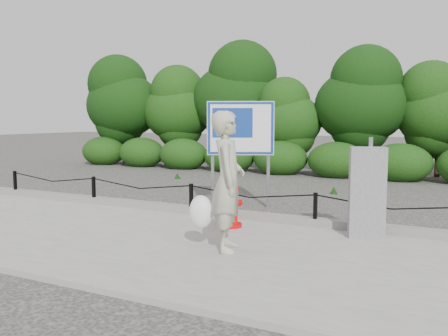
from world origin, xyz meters
TOP-DOWN VIEW (x-y plane):
  - ground at (0.00, 0.00)m, footprint 90.00×90.00m
  - sidewalk at (0.00, -2.00)m, footprint 14.00×4.00m
  - curb at (0.00, 0.05)m, footprint 14.00×0.22m
  - chain_barrier at (0.00, 0.00)m, footprint 10.06×0.06m
  - treeline at (-0.08, 8.96)m, footprint 20.55×3.83m
  - fire_hydrant at (1.20, -0.68)m, footprint 0.47×0.48m
  - pedestrian at (1.77, -2.01)m, footprint 0.89×0.85m
  - utility_cabinet at (3.42, -0.34)m, footprint 0.61×0.47m
  - advertising_sign at (0.41, 1.41)m, footprint 1.34×0.67m

SIDE VIEW (x-z plane):
  - ground at x=0.00m, z-range 0.00..0.00m
  - sidewalk at x=0.00m, z-range 0.00..0.08m
  - curb at x=0.00m, z-range 0.08..0.22m
  - chain_barrier at x=0.00m, z-range 0.16..0.76m
  - fire_hydrant at x=1.20m, z-range 0.06..0.88m
  - utility_cabinet at x=3.42m, z-range 0.01..1.59m
  - pedestrian at x=1.77m, z-range 0.05..2.04m
  - advertising_sign at x=0.41m, z-range 0.48..2.80m
  - treeline at x=-0.08m, z-range 0.17..5.05m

